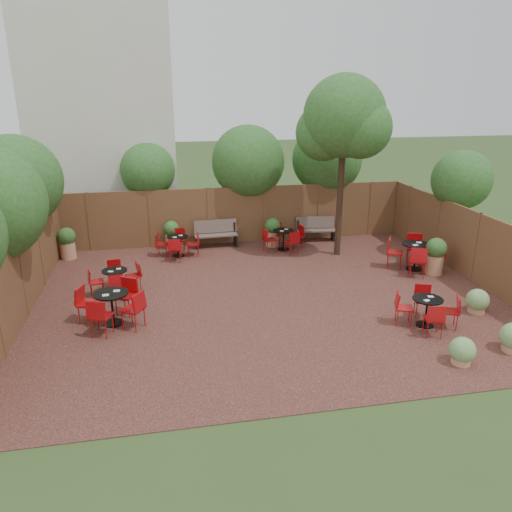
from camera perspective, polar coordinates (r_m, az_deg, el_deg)
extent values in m
plane|color=#354F23|center=(13.25, 1.32, -4.73)|extent=(80.00, 80.00, 0.00)
cube|color=black|center=(13.24, 1.32, -4.69)|extent=(12.00, 10.00, 0.02)
cube|color=brown|center=(17.59, -2.15, 4.70)|extent=(12.00, 0.08, 2.00)
cube|color=brown|center=(13.05, -25.36, -2.28)|extent=(0.08, 10.00, 2.00)
cube|color=brown|center=(15.28, 23.91, 0.85)|extent=(0.08, 10.00, 2.00)
cube|color=beige|center=(19.98, -16.97, 14.35)|extent=(5.00, 4.00, 8.00)
sphere|color=#27591D|center=(15.58, -25.93, 7.69)|extent=(2.61, 2.61, 2.61)
sphere|color=#27591D|center=(17.77, -12.31, 9.57)|extent=(1.87, 1.87, 1.87)
sphere|color=#27591D|center=(17.91, -0.92, 10.75)|extent=(2.58, 2.58, 2.58)
sphere|color=#27591D|center=(18.86, 8.15, 10.97)|extent=(2.57, 2.57, 2.57)
sphere|color=#27591D|center=(16.87, 22.52, 8.07)|extent=(1.84, 1.84, 1.84)
cylinder|color=black|center=(16.14, 9.68, 8.07)|extent=(0.24, 0.24, 4.66)
sphere|color=#27591D|center=(15.89, 10.11, 15.53)|extent=(2.52, 2.52, 2.52)
sphere|color=#27591D|center=(16.13, 7.78, 13.86)|extent=(1.76, 1.76, 1.76)
sphere|color=#27591D|center=(15.69, 11.98, 14.18)|extent=(1.84, 1.84, 1.84)
cube|color=brown|center=(17.20, -4.59, 2.41)|extent=(1.50, 0.51, 0.05)
cube|color=brown|center=(17.32, -4.69, 3.44)|extent=(1.49, 0.18, 0.45)
cube|color=black|center=(17.21, -6.79, 1.55)|extent=(0.08, 0.45, 0.40)
cube|color=black|center=(17.35, -2.36, 1.82)|extent=(0.08, 0.45, 0.40)
cube|color=brown|center=(17.95, 6.93, 2.95)|extent=(1.43, 0.58, 0.05)
cube|color=brown|center=(18.05, 6.79, 3.87)|extent=(1.40, 0.26, 0.42)
cube|color=black|center=(17.83, 4.97, 2.19)|extent=(0.10, 0.42, 0.37)
cube|color=black|center=(18.21, 8.80, 2.39)|extent=(0.10, 0.42, 0.37)
cylinder|color=black|center=(15.89, 17.64, -1.40)|extent=(0.48, 0.48, 0.03)
cylinder|color=black|center=(15.77, 17.78, -0.08)|extent=(0.05, 0.05, 0.76)
cylinder|color=black|center=(15.65, 17.92, 1.28)|extent=(0.83, 0.83, 0.03)
cube|color=white|center=(15.78, 18.20, 1.49)|extent=(0.18, 0.16, 0.02)
cube|color=white|center=(15.48, 17.80, 1.20)|extent=(0.18, 0.16, 0.02)
cylinder|color=black|center=(16.52, -8.90, 0.04)|extent=(0.40, 0.40, 0.03)
cylinder|color=black|center=(16.42, -8.95, 1.10)|extent=(0.05, 0.05, 0.63)
cylinder|color=black|center=(16.32, -9.01, 2.19)|extent=(0.69, 0.69, 0.03)
cube|color=white|center=(16.39, -8.65, 2.36)|extent=(0.13, 0.10, 0.01)
cube|color=white|center=(16.21, -9.32, 2.14)|extent=(0.13, 0.10, 0.01)
cylinder|color=black|center=(12.25, -15.99, -7.39)|extent=(0.46, 0.46, 0.03)
cylinder|color=black|center=(12.09, -16.15, -5.81)|extent=(0.05, 0.05, 0.73)
cylinder|color=black|center=(11.94, -16.31, -4.16)|extent=(0.79, 0.79, 0.03)
cube|color=white|center=(12.00, -15.69, -3.87)|extent=(0.18, 0.16, 0.02)
cube|color=white|center=(11.83, -16.87, -4.32)|extent=(0.18, 0.16, 0.02)
cylinder|color=black|center=(12.35, 18.78, -7.47)|extent=(0.40, 0.40, 0.03)
cylinder|color=black|center=(12.21, 18.94, -6.10)|extent=(0.05, 0.05, 0.64)
cylinder|color=black|center=(12.08, 19.11, -4.69)|extent=(0.69, 0.69, 0.03)
cube|color=white|center=(12.19, 19.40, -4.41)|extent=(0.15, 0.12, 0.01)
cube|color=white|center=(11.95, 18.99, -4.84)|extent=(0.15, 0.12, 0.01)
cylinder|color=black|center=(13.96, -15.70, -4.04)|extent=(0.39, 0.39, 0.03)
cylinder|color=black|center=(13.85, -15.81, -2.85)|extent=(0.04, 0.04, 0.62)
cylinder|color=black|center=(13.74, -15.93, -1.62)|extent=(0.67, 0.67, 0.03)
cube|color=white|center=(13.79, -15.48, -1.42)|extent=(0.14, 0.11, 0.01)
cube|color=white|center=(13.64, -16.34, -1.72)|extent=(0.14, 0.11, 0.01)
cylinder|color=black|center=(16.99, 3.14, 0.78)|extent=(0.41, 0.41, 0.03)
cylinder|color=black|center=(16.90, 3.16, 1.84)|extent=(0.05, 0.05, 0.65)
cylinder|color=black|center=(16.80, 3.19, 2.93)|extent=(0.70, 0.70, 0.03)
cube|color=white|center=(16.89, 3.49, 3.09)|extent=(0.15, 0.13, 0.01)
cube|color=white|center=(16.67, 2.97, 2.88)|extent=(0.15, 0.13, 0.01)
cylinder|color=tan|center=(17.29, -9.61, 1.69)|extent=(0.44, 0.44, 0.50)
sphere|color=#27591D|center=(17.16, -9.69, 3.12)|extent=(0.53, 0.53, 0.53)
cylinder|color=tan|center=(17.32, 1.89, 2.00)|extent=(0.45, 0.45, 0.52)
sphere|color=#27591D|center=(17.19, 1.91, 3.47)|extent=(0.54, 0.54, 0.54)
cylinder|color=tan|center=(17.12, -20.72, 0.59)|extent=(0.47, 0.47, 0.54)
sphere|color=#27591D|center=(16.98, -20.90, 2.13)|extent=(0.56, 0.56, 0.56)
cylinder|color=tan|center=(15.63, 19.77, -0.92)|extent=(0.50, 0.50, 0.57)
sphere|color=#27591D|center=(15.47, 19.97, 0.86)|extent=(0.60, 0.60, 0.60)
cylinder|color=tan|center=(11.91, 27.30, -9.22)|extent=(0.42, 0.42, 0.19)
cylinder|color=tan|center=(11.00, 22.45, -10.90)|extent=(0.38, 0.38, 0.17)
sphere|color=#66994F|center=(10.89, 22.59, -9.91)|extent=(0.52, 0.52, 0.52)
cylinder|color=tan|center=(13.46, 23.93, -5.53)|extent=(0.41, 0.41, 0.18)
sphere|color=#66994F|center=(13.37, 24.06, -4.63)|extent=(0.55, 0.55, 0.55)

